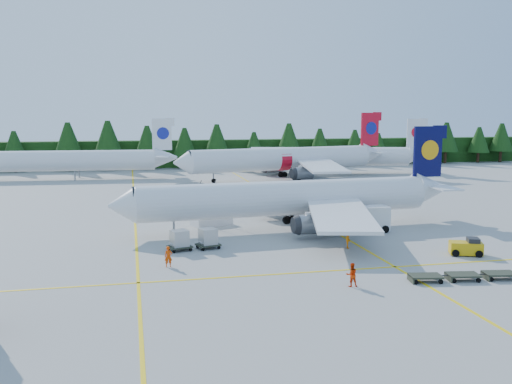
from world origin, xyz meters
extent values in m
plane|color=#A09F9A|center=(0.00, 0.00, 0.00)|extent=(320.00, 320.00, 0.00)
cube|color=yellow|center=(-14.00, 20.00, 0.01)|extent=(0.25, 120.00, 0.01)
cube|color=yellow|center=(6.00, 20.00, 0.01)|extent=(0.25, 120.00, 0.01)
cube|color=yellow|center=(0.00, -6.00, 0.01)|extent=(80.00, 0.25, 0.01)
cube|color=black|center=(0.00, 82.00, 3.00)|extent=(220.00, 4.00, 6.00)
cylinder|color=silver|center=(1.45, 10.34, 3.28)|extent=(31.13, 5.85, 3.64)
cone|color=silver|center=(-15.26, 9.14, 3.28)|extent=(2.80, 3.81, 3.64)
cube|color=#070736|center=(18.25, 11.54, 7.83)|extent=(3.47, 0.57, 5.64)
cube|color=silver|center=(3.62, 18.25, 2.73)|extent=(10.20, 14.70, 1.03)
cylinder|color=gray|center=(1.98, 15.67, 1.46)|extent=(3.22, 2.13, 1.91)
cube|color=silver|center=(4.73, 2.81, 2.73)|extent=(8.58, 14.57, 1.03)
cylinder|color=gray|center=(2.73, 5.14, 1.46)|extent=(3.22, 2.13, 1.91)
cylinder|color=gray|center=(-10.28, 9.50, 0.77)|extent=(0.22, 0.22, 1.55)
cylinder|color=silver|center=(12.85, 54.14, 3.73)|extent=(35.37, 11.28, 4.15)
cone|color=silver|center=(-5.83, 50.23, 3.73)|extent=(3.69, 4.66, 4.15)
cube|color=red|center=(31.63, 58.07, 8.92)|extent=(3.93, 1.16, 6.43)
cube|color=silver|center=(14.09, 63.40, 3.11)|extent=(13.14, 16.59, 1.18)
cylinder|color=gray|center=(12.63, 60.24, 1.66)|extent=(3.90, 2.85, 2.18)
cube|color=silver|center=(17.70, 46.14, 3.11)|extent=(7.86, 16.14, 1.18)
cylinder|color=gray|center=(15.09, 48.46, 1.66)|extent=(3.90, 2.85, 2.18)
cylinder|color=gray|center=(-0.27, 51.39, 0.88)|extent=(0.25, 0.25, 1.76)
cylinder|color=silver|center=(-25.92, 62.47, 3.41)|extent=(32.34, 5.86, 3.78)
cube|color=silver|center=(-8.45, 61.33, 8.14)|extent=(3.61, 0.56, 5.87)
cylinder|color=silver|center=(25.12, 62.75, 3.36)|extent=(31.79, 10.54, 3.73)
cone|color=silver|center=(8.35, 66.48, 3.36)|extent=(3.36, 4.21, 3.73)
cube|color=silver|center=(41.97, 58.99, 8.03)|extent=(3.53, 1.09, 5.79)
cylinder|color=gray|center=(13.34, 65.37, 0.75)|extent=(0.22, 0.22, 1.49)
cube|color=silver|center=(-5.86, 14.07, 0.55)|extent=(4.71, 3.54, 1.10)
cube|color=gray|center=(-6.56, 15.94, 2.30)|extent=(2.90, 4.30, 2.97)
cube|color=gray|center=(-7.27, 17.82, 3.65)|extent=(2.11, 1.76, 0.12)
cube|color=silver|center=(6.90, 7.22, 0.99)|extent=(1.93, 1.93, 1.97)
cube|color=black|center=(6.90, 7.22, 1.46)|extent=(1.65, 1.83, 0.85)
cube|color=silver|center=(9.72, 7.14, 1.41)|extent=(3.44, 2.16, 2.44)
cube|color=#CE9F0B|center=(13.66, -3.78, 0.62)|extent=(3.01, 2.31, 1.05)
cube|color=black|center=(14.19, -3.99, 1.29)|extent=(1.34, 1.50, 0.48)
cube|color=#2F3325|center=(6.36, -10.15, 0.43)|extent=(2.48, 1.78, 0.13)
cube|color=#2F3325|center=(9.20, -10.43, 0.43)|extent=(2.48, 1.78, 0.13)
cube|color=#2F3325|center=(12.04, -10.71, 0.43)|extent=(2.48, 1.78, 0.13)
cube|color=#2F3325|center=(-10.25, 3.07, 0.36)|extent=(2.34, 2.03, 0.13)
cube|color=#A5A8AA|center=(-10.25, 3.07, 1.14)|extent=(1.72, 1.69, 1.41)
cube|color=#2F3325|center=(-7.68, 3.32, 0.36)|extent=(2.34, 2.03, 0.13)
cube|color=#A5A8AA|center=(-7.68, 3.32, 1.14)|extent=(1.72, 1.69, 1.41)
imported|color=#DD3E04|center=(-11.58, -2.14, 0.83)|extent=(0.61, 0.40, 1.67)
imported|color=red|center=(0.68, -10.07, 0.85)|extent=(0.87, 0.71, 1.70)
imported|color=orange|center=(4.69, 0.68, 0.84)|extent=(0.76, 0.84, 1.68)
camera|label=1|loc=(-14.26, -46.58, 12.17)|focal=40.00mm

